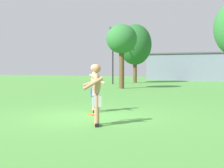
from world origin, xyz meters
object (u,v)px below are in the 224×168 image
object	(u,v)px
tree_behind_players	(122,40)
frisbee	(91,115)
player_in_blue	(94,87)
tree_left_field	(135,45)
player_with_cap	(96,92)
lamp_post	(113,49)

from	to	relation	value
tree_behind_players	frisbee	bearing A→B (deg)	-70.91
player_in_blue	tree_behind_players	world-z (taller)	tree_behind_players
player_in_blue	tree_left_field	world-z (taller)	tree_left_field
player_with_cap	player_in_blue	distance (m)	2.57
tree_behind_players	tree_left_field	bearing A→B (deg)	104.68
player_with_cap	tree_behind_players	xyz separation A→B (m)	(-5.17, 13.51, 2.63)
player_with_cap	tree_behind_players	bearing A→B (deg)	110.95
frisbee	lamp_post	distance (m)	18.77
tree_left_field	frisbee	bearing A→B (deg)	-72.69
tree_left_field	tree_behind_players	xyz separation A→B (m)	(2.18, -8.34, -0.25)
player_with_cap	frisbee	size ratio (longest dim) A/B	5.98
lamp_post	tree_behind_players	bearing A→B (deg)	-58.55
player_with_cap	tree_behind_players	world-z (taller)	tree_behind_players
lamp_post	tree_left_field	distance (m)	3.45
player_in_blue	tree_behind_players	xyz separation A→B (m)	(-3.89, 11.29, 2.67)
tree_behind_players	lamp_post	bearing A→B (deg)	121.45
player_in_blue	lamp_post	size ratio (longest dim) A/B	0.32
player_with_cap	player_in_blue	xyz separation A→B (m)	(-1.28, 2.23, -0.03)
tree_left_field	tree_behind_players	distance (m)	8.63
tree_left_field	lamp_post	bearing A→B (deg)	-105.49
player_in_blue	player_with_cap	bearing A→B (deg)	-60.10
lamp_post	tree_behind_players	size ratio (longest dim) A/B	1.11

